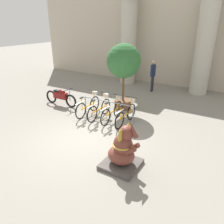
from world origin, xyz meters
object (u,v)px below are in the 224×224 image
Objects in this scene: bicycle_0 at (88,106)px; motorcycle at (61,97)px; potted_tree at (124,64)px; bicycle_1 at (100,109)px; bicycle_2 at (113,111)px; person_pedestrian at (153,73)px; elephant_statue at (123,151)px; bicycle_3 at (126,114)px.

bicycle_0 is 1.87m from motorcycle.
bicycle_1 is at bearing -101.61° from potted_tree.
bicycle_2 is 0.57× the size of potted_tree.
motorcycle is at bearing -123.21° from person_pedestrian.
motorcycle is 1.07× the size of person_pedestrian.
motorcycle is at bearing -156.26° from potted_tree.
bicycle_0 reaches higher than motorcycle.
potted_tree is at bearing 118.17° from elephant_statue.
bicycle_1 is at bearing -6.44° from motorcycle.
bicycle_2 is at bearing -4.71° from motorcycle.
person_pedestrian is at bearing 105.16° from elephant_statue.
person_pedestrian reaches higher than motorcycle.
elephant_statue is at bearing -64.47° from bicycle_3.
bicycle_2 is 1.00× the size of bicycle_3.
bicycle_2 is at bearing -178.38° from bicycle_3.
bicycle_1 is 0.57× the size of potted_tree.
bicycle_0 is 1.00× the size of bicycle_2.
elephant_statue reaches higher than bicycle_3.
potted_tree is at bearing 122.50° from bicycle_3.
elephant_statue reaches higher than motorcycle.
bicycle_1 is at bearing 134.38° from elephant_statue.
bicycle_2 and bicycle_3 have the same top height.
bicycle_2 is 4.82m from person_pedestrian.
potted_tree reaches higher than bicycle_1.
bicycle_0 is at bearing -122.28° from potted_tree.
bicycle_3 is 3.72m from motorcycle.
person_pedestrian reaches higher than bicycle_1.
elephant_statue is 0.85× the size of person_pedestrian.
bicycle_1 and bicycle_3 have the same top height.
elephant_statue is at bearing -54.06° from bicycle_2.
elephant_statue is at bearing -29.51° from motorcycle.
person_pedestrian is (1.10, 4.76, 0.69)m from bicycle_0.
bicycle_0 and bicycle_1 have the same top height.
bicycle_0 is at bearing -103.02° from person_pedestrian.
bicycle_3 is (0.62, 0.02, 0.00)m from bicycle_2.
bicycle_3 is 0.95× the size of person_pedestrian.
motorcycle is (-2.47, 0.28, 0.03)m from bicycle_1.
person_pedestrian is 3.44m from potted_tree.
elephant_statue is (3.08, -2.55, 0.11)m from bicycle_0.
motorcycle is at bearing 176.34° from bicycle_3.
bicycle_2 is at bearing -88.33° from person_pedestrian.
bicycle_1 is 2.49m from motorcycle.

